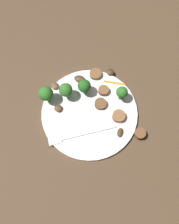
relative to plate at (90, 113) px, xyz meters
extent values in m
plane|color=#4C3826|center=(0.00, 0.00, -0.01)|extent=(1.40, 1.40, 0.00)
cylinder|color=white|center=(0.00, 0.00, 0.00)|extent=(0.26, 0.26, 0.01)
cube|color=silver|center=(0.02, 0.05, 0.01)|extent=(0.14, 0.02, 0.00)
cube|color=silver|center=(0.11, 0.04, 0.01)|extent=(0.04, 0.02, 0.00)
cylinder|color=#296420|center=(-0.01, -0.06, 0.02)|extent=(0.01, 0.01, 0.03)
sphere|color=#235B1E|center=(-0.01, -0.06, 0.04)|extent=(0.04, 0.04, 0.04)
cylinder|color=#347525|center=(0.04, -0.07, 0.02)|extent=(0.01, 0.01, 0.03)
sphere|color=#2D6B23|center=(0.04, -0.07, 0.04)|extent=(0.04, 0.04, 0.04)
cylinder|color=#347525|center=(-0.09, -0.01, 0.02)|extent=(0.01, 0.01, 0.03)
sphere|color=#2D6B23|center=(-0.09, -0.01, 0.04)|extent=(0.03, 0.03, 0.03)
cylinder|color=#347525|center=(0.09, -0.07, 0.02)|extent=(0.01, 0.01, 0.03)
sphere|color=#2D6B23|center=(0.09, -0.07, 0.04)|extent=(0.04, 0.04, 0.04)
cylinder|color=brown|center=(-0.07, 0.04, 0.01)|extent=(0.04, 0.04, 0.02)
cylinder|color=brown|center=(-0.06, -0.04, 0.01)|extent=(0.04, 0.04, 0.01)
cylinder|color=brown|center=(-0.05, -0.10, 0.01)|extent=(0.05, 0.05, 0.01)
cylinder|color=brown|center=(-0.10, 0.10, 0.01)|extent=(0.04, 0.04, 0.01)
cylinder|color=brown|center=(-0.04, -0.01, 0.01)|extent=(0.04, 0.04, 0.01)
ellipsoid|color=#4C331E|center=(-0.01, -0.10, 0.01)|extent=(0.04, 0.03, 0.01)
ellipsoid|color=#422B19|center=(-0.05, 0.08, 0.01)|extent=(0.03, 0.03, 0.01)
ellipsoid|color=#422B19|center=(-0.10, -0.09, 0.01)|extent=(0.03, 0.03, 0.01)
ellipsoid|color=#4C331E|center=(0.08, -0.04, 0.01)|extent=(0.03, 0.03, 0.01)
ellipsoid|color=brown|center=(0.06, -0.11, 0.01)|extent=(0.02, 0.03, 0.01)
cube|color=orange|center=(-0.10, -0.06, 0.01)|extent=(0.05, 0.03, 0.00)
camera|label=1|loc=(0.07, 0.19, 0.57)|focal=35.97mm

